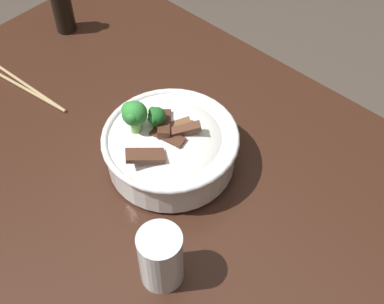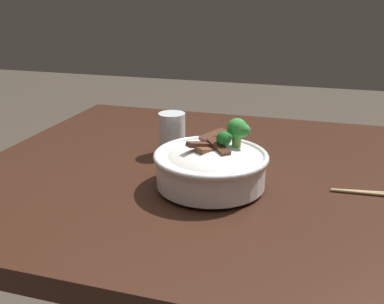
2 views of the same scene
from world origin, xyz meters
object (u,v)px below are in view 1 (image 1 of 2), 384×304
(drinking_glass, at_px, (161,260))
(chopsticks_pair, at_px, (28,88))
(soy_sauce_bottle, at_px, (62,7))
(rice_bowl, at_px, (170,145))

(drinking_glass, bearing_deg, chopsticks_pair, -12.19)
(soy_sauce_bottle, bearing_deg, chopsticks_pair, 119.15)
(drinking_glass, height_order, chopsticks_pair, drinking_glass)
(rice_bowl, height_order, drinking_glass, rice_bowl)
(chopsticks_pair, height_order, soy_sauce_bottle, soy_sauce_bottle)
(drinking_glass, distance_m, chopsticks_pair, 0.52)
(rice_bowl, xyz_separation_m, drinking_glass, (-0.15, 0.17, -0.01))
(chopsticks_pair, bearing_deg, rice_bowl, -170.41)
(drinking_glass, xyz_separation_m, chopsticks_pair, (0.51, -0.11, -0.04))
(rice_bowl, distance_m, soy_sauce_bottle, 0.48)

